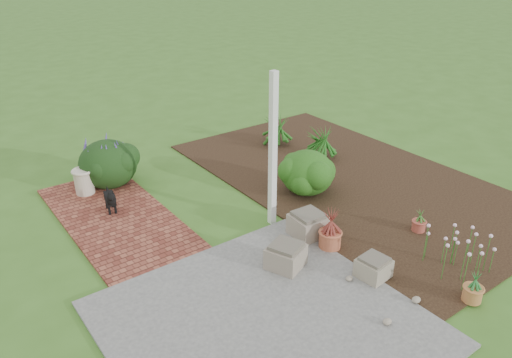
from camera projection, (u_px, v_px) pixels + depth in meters
ground at (261, 231)px, 7.93m from camera, size 80.00×80.00×0.00m
concrete_patio at (265, 323)px, 5.99m from camera, size 3.50×3.50×0.04m
brick_path at (116, 217)px, 8.29m from camera, size 1.60×3.50×0.04m
garden_bed at (349, 179)px, 9.63m from camera, size 4.00×7.00×0.03m
veranda_post at (273, 152)px, 7.62m from camera, size 0.10×0.10×2.50m
stone_trough_near at (373, 268)px, 6.74m from camera, size 0.43×0.43×0.26m
stone_trough_mid at (286, 257)px, 6.94m from camera, size 0.60×0.60×0.31m
stone_trough_far at (308, 225)px, 7.68m from camera, size 0.51×0.51×0.33m
black_dog at (110, 199)px, 8.29m from camera, size 0.21×0.49×0.42m
cream_ceramic_urn at (84, 182)px, 8.93m from camera, size 0.42×0.42×0.45m
evergreen_shrub at (307, 171)px, 8.92m from camera, size 0.96×0.96×0.81m
agapanthus_clump_back at (321, 140)px, 10.35m from camera, size 1.03×1.03×0.80m
agapanthus_clump_front at (277, 126)px, 11.06m from camera, size 1.01×1.01×0.82m
pink_flower_patch at (457, 246)px, 6.93m from camera, size 0.97×0.97×0.61m
terracotta_pot_bronze at (330, 239)px, 7.40m from camera, size 0.40×0.40×0.26m
terracotta_pot_small_left at (419, 226)px, 7.85m from camera, size 0.24×0.24×0.17m
terracotta_pot_small_right at (472, 294)px, 6.31m from camera, size 0.25×0.25×0.20m
purple_flowering_bush at (108, 163)px, 9.22m from camera, size 1.13×1.13×0.91m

